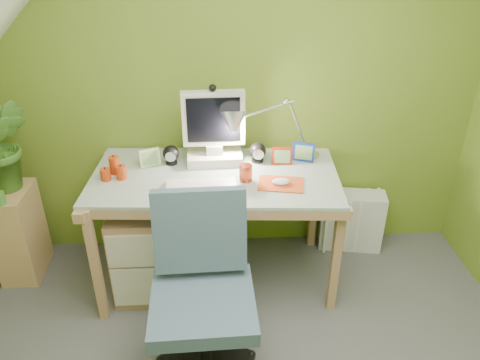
{
  "coord_description": "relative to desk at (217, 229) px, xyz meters",
  "views": [
    {
      "loc": [
        -0.12,
        -1.29,
        2.13
      ],
      "look_at": [
        0.0,
        1.0,
        0.85
      ],
      "focal_mm": 35.0,
      "sensor_mm": 36.0,
      "label": 1
    }
  ],
  "objects": [
    {
      "name": "wall_back",
      "position": [
        0.14,
        0.42,
        0.8
      ],
      "size": [
        3.2,
        0.01,
        2.4
      ],
      "primitive_type": "cube",
      "color": "olive",
      "rests_on": "floor"
    },
    {
      "name": "desk",
      "position": [
        0.0,
        0.0,
        0.0
      ],
      "size": [
        1.52,
        0.83,
        0.79
      ],
      "primitive_type": null,
      "rotation": [
        0.0,
        0.0,
        -0.06
      ],
      "color": "tan",
      "rests_on": "floor"
    },
    {
      "name": "monitor",
      "position": [
        -0.0,
        0.18,
        0.65
      ],
      "size": [
        0.38,
        0.22,
        0.5
      ],
      "primitive_type": null,
      "rotation": [
        0.0,
        0.0,
        0.03
      ],
      "color": "beige",
      "rests_on": "desk"
    },
    {
      "name": "speaker_left",
      "position": [
        -0.27,
        0.16,
        0.46
      ],
      "size": [
        0.11,
        0.11,
        0.12
      ],
      "primitive_type": null,
      "rotation": [
        0.0,
        0.0,
        -0.05
      ],
      "color": "black",
      "rests_on": "desk"
    },
    {
      "name": "speaker_right",
      "position": [
        0.27,
        0.16,
        0.46
      ],
      "size": [
        0.13,
        0.13,
        0.13
      ],
      "primitive_type": null,
      "rotation": [
        0.0,
        0.0,
        -0.24
      ],
      "color": "black",
      "rests_on": "desk"
    },
    {
      "name": "keyboard",
      "position": [
        -0.08,
        -0.14,
        0.41
      ],
      "size": [
        0.4,
        0.14,
        0.02
      ],
      "primitive_type": "cube",
      "rotation": [
        0.0,
        0.0,
        0.03
      ],
      "color": "white",
      "rests_on": "desk"
    },
    {
      "name": "mousepad",
      "position": [
        0.38,
        -0.14,
        0.4
      ],
      "size": [
        0.29,
        0.23,
        0.01
      ],
      "primitive_type": "cube",
      "rotation": [
        0.0,
        0.0,
        -0.18
      ],
      "color": "#C5461E",
      "rests_on": "desk"
    },
    {
      "name": "mouse",
      "position": [
        0.38,
        -0.14,
        0.41
      ],
      "size": [
        0.12,
        0.09,
        0.04
      ],
      "primitive_type": "ellipsoid",
      "rotation": [
        0.0,
        0.0,
        0.23
      ],
      "color": "white",
      "rests_on": "mousepad"
    },
    {
      "name": "amber_tumbler",
      "position": [
        0.18,
        -0.08,
        0.45
      ],
      "size": [
        0.09,
        0.09,
        0.1
      ],
      "primitive_type": "cylinder",
      "rotation": [
        0.0,
        0.0,
        -0.15
      ],
      "color": "#943215",
      "rests_on": "desk"
    },
    {
      "name": "candle_cluster",
      "position": [
        -0.6,
        0.01,
        0.45
      ],
      "size": [
        0.16,
        0.15,
        0.11
      ],
      "primitive_type": null,
      "rotation": [
        0.0,
        0.0,
        0.17
      ],
      "color": "#BF3710",
      "rests_on": "desk"
    },
    {
      "name": "photo_frame_red",
      "position": [
        0.42,
        0.12,
        0.45
      ],
      "size": [
        0.13,
        0.03,
        0.11
      ],
      "primitive_type": "cube",
      "rotation": [
        0.0,
        0.0,
        -0.07
      ],
      "color": "#AD2612",
      "rests_on": "desk"
    },
    {
      "name": "photo_frame_blue",
      "position": [
        0.56,
        0.16,
        0.46
      ],
      "size": [
        0.14,
        0.06,
        0.12
      ],
      "primitive_type": "cube",
      "rotation": [
        0.0,
        0.0,
        -0.33
      ],
      "color": "navy",
      "rests_on": "desk"
    },
    {
      "name": "photo_frame_green",
      "position": [
        -0.4,
        0.14,
        0.45
      ],
      "size": [
        0.13,
        0.07,
        0.11
      ],
      "primitive_type": "cube",
      "rotation": [
        0.0,
        0.0,
        0.4
      ],
      "color": "#B9C688",
      "rests_on": "desk"
    },
    {
      "name": "desk_lamp",
      "position": [
        0.45,
        0.18,
        0.7
      ],
      "size": [
        0.6,
        0.37,
        0.6
      ],
      "primitive_type": null,
      "rotation": [
        0.0,
        0.0,
        -0.25
      ],
      "color": "silver",
      "rests_on": "desk"
    },
    {
      "name": "side_ledge",
      "position": [
        -1.31,
        0.14,
        -0.08
      ],
      "size": [
        0.24,
        0.36,
        0.63
      ],
      "primitive_type": "cube",
      "color": "tan",
      "rests_on": "floor"
    },
    {
      "name": "potted_plant",
      "position": [
        -1.28,
        0.19,
        0.54
      ],
      "size": [
        0.38,
        0.33,
        0.6
      ],
      "primitive_type": "imported",
      "rotation": [
        0.0,
        0.0,
        0.23
      ],
      "color": "#3A6A23",
      "rests_on": "side_ledge"
    },
    {
      "name": "green_cup",
      "position": [
        -1.29,
        -0.01,
        0.28
      ],
      "size": [
        0.06,
        0.06,
        0.08
      ],
      "primitive_type": "cylinder",
      "rotation": [
        0.0,
        0.0,
        -0.02
      ],
      "color": "#4E8D3B",
      "rests_on": "side_ledge"
    },
    {
      "name": "task_chair",
      "position": [
        -0.07,
        -0.78,
        0.12
      ],
      "size": [
        0.59,
        0.59,
        1.04
      ],
      "primitive_type": null,
      "rotation": [
        0.0,
        0.0,
        0.03
      ],
      "color": "#41586C",
      "rests_on": "floor"
    },
    {
      "name": "radiator",
      "position": [
        0.98,
        0.3,
        -0.17
      ],
      "size": [
        0.47,
        0.24,
        0.44
      ],
      "primitive_type": "cube",
      "rotation": [
        0.0,
        0.0,
        -0.16
      ],
      "color": "silver",
      "rests_on": "floor"
    }
  ]
}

